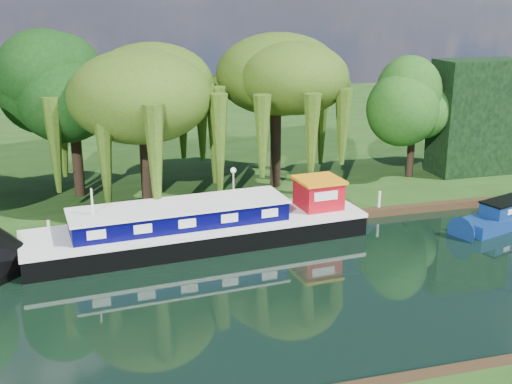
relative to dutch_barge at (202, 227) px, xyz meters
name	(u,v)px	position (x,y,z in m)	size (l,w,h in m)	color
ground	(279,291)	(2.20, -6.60, -0.94)	(120.00, 120.00, 0.00)	black
far_bank	(169,134)	(2.20, 27.40, -0.72)	(120.00, 52.00, 0.45)	#17340E
dutch_barge	(202,227)	(0.00, 0.00, 0.00)	(18.35, 5.64, 3.81)	black
willow_left	(142,95)	(-2.08, 6.76, 6.09)	(7.57, 7.57, 9.07)	black
willow_right	(276,87)	(6.51, 7.78, 6.10)	(7.42, 7.42, 9.04)	black
tree_far_mid	(72,93)	(-6.11, 9.18, 6.02)	(5.78, 5.78, 9.47)	black
tree_far_right	(414,106)	(16.30, 7.47, 4.47)	(4.40, 4.40, 7.20)	black
conifer_hedge	(476,117)	(21.20, 7.40, 3.51)	(6.00, 3.00, 8.00)	black
lamppost	(233,177)	(2.70, 3.90, 1.47)	(0.36, 0.36, 2.56)	silver
mooring_posts	(225,213)	(1.70, 1.80, 0.01)	(19.16, 0.16, 1.00)	silver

